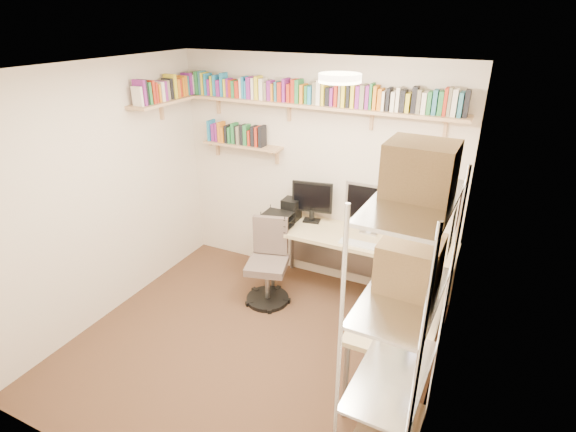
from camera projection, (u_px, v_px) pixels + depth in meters
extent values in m
plane|color=#4D3721|center=(250.00, 347.00, 4.23)|extent=(3.20, 3.20, 0.00)
cube|color=beige|center=(315.00, 174.00, 4.94)|extent=(3.20, 0.04, 2.50)
cube|color=beige|center=(102.00, 196.00, 4.34)|extent=(0.04, 3.00, 2.50)
cube|color=beige|center=(446.00, 272.00, 3.08)|extent=(0.04, 3.00, 2.50)
cube|color=beige|center=(106.00, 334.00, 2.48)|extent=(3.20, 0.04, 2.50)
cube|color=silver|center=(238.00, 70.00, 3.19)|extent=(3.20, 3.00, 0.04)
cube|color=white|center=(460.00, 203.00, 3.41)|extent=(0.01, 0.30, 0.42)
cube|color=white|center=(452.00, 230.00, 3.10)|extent=(0.01, 0.28, 0.38)
cylinder|color=#FFEAC6|center=(340.00, 78.00, 3.10)|extent=(0.30, 0.30, 0.06)
cube|color=tan|center=(312.00, 105.00, 4.52)|extent=(3.05, 0.25, 0.03)
cube|color=tan|center=(168.00, 101.00, 4.76)|extent=(0.25, 1.00, 0.03)
cube|color=tan|center=(243.00, 145.00, 5.09)|extent=(0.95, 0.20, 0.02)
cube|color=tan|center=(216.00, 102.00, 5.08)|extent=(0.03, 0.20, 0.20)
cube|color=tan|center=(288.00, 108.00, 4.72)|extent=(0.03, 0.20, 0.20)
cube|color=tan|center=(371.00, 116.00, 4.37)|extent=(0.03, 0.20, 0.20)
cube|color=tan|center=(446.00, 123.00, 4.09)|extent=(0.03, 0.20, 0.20)
cube|color=#7C745A|center=(192.00, 83.00, 5.04)|extent=(0.04, 0.15, 0.24)
cube|color=silver|center=(196.00, 84.00, 5.03)|extent=(0.04, 0.12, 0.20)
cube|color=#27773C|center=(199.00, 83.00, 5.00)|extent=(0.04, 0.13, 0.24)
cube|color=#2B6C82|center=(202.00, 83.00, 4.99)|extent=(0.03, 0.12, 0.25)
cube|color=yellow|center=(205.00, 83.00, 4.97)|extent=(0.03, 0.13, 0.24)
cube|color=teal|center=(208.00, 84.00, 4.96)|extent=(0.03, 0.13, 0.23)
cube|color=#7C227F|center=(211.00, 87.00, 4.96)|extent=(0.03, 0.12, 0.17)
cube|color=yellow|center=(213.00, 85.00, 4.94)|extent=(0.02, 0.11, 0.21)
cube|color=teal|center=(217.00, 85.00, 4.92)|extent=(0.04, 0.12, 0.22)
cube|color=#7C227F|center=(221.00, 88.00, 4.91)|extent=(0.04, 0.14, 0.17)
cube|color=teal|center=(224.00, 84.00, 4.87)|extent=(0.03, 0.12, 0.25)
cube|color=yellow|center=(227.00, 88.00, 4.87)|extent=(0.02, 0.13, 0.19)
cube|color=#7C227F|center=(229.00, 87.00, 4.86)|extent=(0.03, 0.11, 0.19)
cube|color=#AE2917|center=(232.00, 88.00, 4.85)|extent=(0.04, 0.13, 0.18)
cube|color=#27773C|center=(236.00, 89.00, 4.83)|extent=(0.04, 0.15, 0.18)
cube|color=#AE2917|center=(239.00, 89.00, 4.81)|extent=(0.04, 0.15, 0.18)
cube|color=silver|center=(243.00, 88.00, 4.79)|extent=(0.02, 0.12, 0.21)
cube|color=teal|center=(245.00, 87.00, 4.77)|extent=(0.03, 0.12, 0.22)
cube|color=teal|center=(248.00, 89.00, 4.77)|extent=(0.02, 0.14, 0.18)
cube|color=#7C227F|center=(251.00, 88.00, 4.74)|extent=(0.04, 0.15, 0.22)
cube|color=silver|center=(255.00, 88.00, 4.73)|extent=(0.03, 0.13, 0.22)
cube|color=yellow|center=(259.00, 88.00, 4.71)|extent=(0.04, 0.13, 0.24)
cube|color=silver|center=(263.00, 89.00, 4.69)|extent=(0.04, 0.13, 0.22)
cube|color=#7C745A|center=(267.00, 91.00, 4.68)|extent=(0.03, 0.11, 0.18)
cube|color=#7C227F|center=(271.00, 90.00, 4.66)|extent=(0.04, 0.11, 0.20)
cube|color=orange|center=(274.00, 92.00, 4.65)|extent=(0.02, 0.13, 0.17)
cube|color=#2B6C82|center=(278.00, 91.00, 4.63)|extent=(0.03, 0.12, 0.19)
cube|color=#AE2917|center=(282.00, 91.00, 4.61)|extent=(0.04, 0.15, 0.19)
cube|color=#7C227F|center=(286.00, 90.00, 4.58)|extent=(0.03, 0.15, 0.23)
cube|color=#AE2917|center=(290.00, 93.00, 4.57)|extent=(0.04, 0.12, 0.18)
cube|color=#AE2917|center=(295.00, 91.00, 4.54)|extent=(0.04, 0.12, 0.23)
cube|color=#27773C|center=(299.00, 91.00, 4.52)|extent=(0.04, 0.14, 0.23)
cube|color=orange|center=(304.00, 94.00, 4.51)|extent=(0.03, 0.15, 0.18)
cube|color=#27773C|center=(308.00, 94.00, 4.50)|extent=(0.03, 0.12, 0.18)
cube|color=teal|center=(311.00, 95.00, 4.48)|extent=(0.04, 0.13, 0.17)
cube|color=#7C745A|center=(316.00, 93.00, 4.45)|extent=(0.04, 0.11, 0.22)
cube|color=silver|center=(320.00, 92.00, 4.43)|extent=(0.04, 0.14, 0.24)
cube|color=yellow|center=(325.00, 92.00, 4.41)|extent=(0.03, 0.14, 0.24)
cube|color=black|center=(329.00, 96.00, 4.41)|extent=(0.04, 0.11, 0.17)
cube|color=#7C227F|center=(333.00, 97.00, 4.39)|extent=(0.03, 0.14, 0.17)
cube|color=#AE2917|center=(338.00, 93.00, 4.36)|extent=(0.03, 0.13, 0.25)
cube|color=#7C745A|center=(341.00, 95.00, 4.35)|extent=(0.02, 0.15, 0.21)
cube|color=yellow|center=(345.00, 95.00, 4.33)|extent=(0.03, 0.14, 0.23)
cube|color=black|center=(350.00, 94.00, 4.31)|extent=(0.03, 0.12, 0.24)
cube|color=yellow|center=(354.00, 96.00, 4.29)|extent=(0.04, 0.14, 0.22)
cube|color=#7C227F|center=(359.00, 97.00, 4.28)|extent=(0.04, 0.15, 0.21)
cube|color=#7C745A|center=(364.00, 96.00, 4.26)|extent=(0.04, 0.14, 0.22)
cube|color=#7C227F|center=(368.00, 97.00, 4.24)|extent=(0.03, 0.12, 0.22)
cube|color=#27773C|center=(372.00, 96.00, 4.22)|extent=(0.02, 0.11, 0.24)
cube|color=orange|center=(376.00, 97.00, 4.21)|extent=(0.03, 0.13, 0.22)
cube|color=orange|center=(381.00, 99.00, 4.20)|extent=(0.04, 0.12, 0.19)
cube|color=silver|center=(385.00, 100.00, 4.19)|extent=(0.03, 0.15, 0.18)
cube|color=black|center=(389.00, 99.00, 4.16)|extent=(0.03, 0.14, 0.21)
cube|color=silver|center=(394.00, 101.00, 4.15)|extent=(0.04, 0.15, 0.18)
cube|color=silver|center=(399.00, 99.00, 4.13)|extent=(0.03, 0.12, 0.22)
cube|color=black|center=(404.00, 101.00, 4.11)|extent=(0.04, 0.14, 0.20)
cube|color=yellow|center=(408.00, 103.00, 4.10)|extent=(0.04, 0.12, 0.17)
cube|color=black|center=(415.00, 100.00, 4.06)|extent=(0.04, 0.11, 0.23)
cube|color=#7C745A|center=(420.00, 101.00, 4.05)|extent=(0.03, 0.13, 0.21)
cube|color=silver|center=(425.00, 103.00, 4.04)|extent=(0.04, 0.15, 0.19)
cube|color=#27773C|center=(430.00, 103.00, 4.02)|extent=(0.04, 0.13, 0.20)
cube|color=#2B6C82|center=(435.00, 102.00, 4.00)|extent=(0.04, 0.12, 0.22)
cube|color=#27773C|center=(441.00, 103.00, 3.98)|extent=(0.04, 0.11, 0.21)
cube|color=#AE2917|center=(446.00, 102.00, 3.96)|extent=(0.03, 0.13, 0.24)
cube|color=#7C745A|center=(450.00, 101.00, 3.94)|extent=(0.03, 0.11, 0.25)
cube|color=silver|center=(455.00, 103.00, 3.93)|extent=(0.04, 0.12, 0.24)
cube|color=#2B6C82|center=(461.00, 104.00, 3.91)|extent=(0.04, 0.15, 0.21)
cube|color=black|center=(467.00, 103.00, 3.89)|extent=(0.04, 0.11, 0.24)
cube|color=silver|center=(137.00, 96.00, 4.35)|extent=(0.12, 0.03, 0.19)
cube|color=#7C227F|center=(140.00, 93.00, 4.37)|extent=(0.14, 0.03, 0.25)
cube|color=black|center=(142.00, 92.00, 4.40)|extent=(0.12, 0.03, 0.25)
cube|color=#27773C|center=(146.00, 93.00, 4.44)|extent=(0.14, 0.03, 0.21)
cube|color=#AE2917|center=(149.00, 92.00, 4.48)|extent=(0.14, 0.04, 0.23)
cube|color=#AE2917|center=(152.00, 92.00, 4.52)|extent=(0.13, 0.03, 0.20)
cube|color=orange|center=(155.00, 93.00, 4.56)|extent=(0.14, 0.03, 0.18)
cube|color=silver|center=(158.00, 92.00, 4.60)|extent=(0.14, 0.04, 0.19)
cube|color=#7C227F|center=(162.00, 91.00, 4.64)|extent=(0.13, 0.04, 0.20)
cube|color=#7C745A|center=(165.00, 90.00, 4.68)|extent=(0.12, 0.04, 0.20)
cube|color=black|center=(168.00, 89.00, 4.72)|extent=(0.12, 0.04, 0.21)
cube|color=yellow|center=(171.00, 86.00, 4.75)|extent=(0.14, 0.04, 0.25)
cube|color=orange|center=(174.00, 88.00, 4.81)|extent=(0.14, 0.04, 0.19)
cube|color=#AE2917|center=(177.00, 88.00, 4.85)|extent=(0.11, 0.04, 0.19)
cube|color=orange|center=(179.00, 87.00, 4.88)|extent=(0.13, 0.03, 0.20)
cube|color=orange|center=(182.00, 86.00, 4.92)|extent=(0.12, 0.04, 0.21)
cube|color=#2B6C82|center=(184.00, 85.00, 4.95)|extent=(0.12, 0.02, 0.20)
cube|color=#7C227F|center=(187.00, 84.00, 4.98)|extent=(0.13, 0.04, 0.23)
cube|color=#27773C|center=(189.00, 86.00, 5.03)|extent=(0.13, 0.02, 0.18)
cube|color=#7C745A|center=(191.00, 85.00, 5.05)|extent=(0.14, 0.02, 0.19)
cube|color=teal|center=(211.00, 130.00, 5.20)|extent=(0.03, 0.14, 0.23)
cube|color=#7C227F|center=(215.00, 132.00, 5.19)|extent=(0.04, 0.11, 0.20)
cube|color=#7C227F|center=(219.00, 132.00, 5.17)|extent=(0.03, 0.13, 0.21)
cube|color=orange|center=(222.00, 132.00, 5.15)|extent=(0.03, 0.13, 0.23)
cube|color=orange|center=(225.00, 134.00, 5.14)|extent=(0.04, 0.14, 0.18)
cube|color=black|center=(228.00, 134.00, 5.12)|extent=(0.03, 0.13, 0.20)
cube|color=#27773C|center=(231.00, 135.00, 5.11)|extent=(0.03, 0.14, 0.18)
cube|color=#27773C|center=(235.00, 133.00, 5.08)|extent=(0.04, 0.11, 0.23)
cube|color=black|center=(238.00, 134.00, 5.07)|extent=(0.02, 0.12, 0.21)
cube|color=#7C745A|center=(240.00, 135.00, 5.05)|extent=(0.03, 0.14, 0.21)
cube|color=black|center=(244.00, 134.00, 5.03)|extent=(0.04, 0.12, 0.22)
cube|color=#27773C|center=(247.00, 135.00, 5.02)|extent=(0.04, 0.12, 0.23)
cube|color=#AE2917|center=(251.00, 138.00, 5.01)|extent=(0.03, 0.12, 0.17)
cube|color=black|center=(254.00, 136.00, 4.98)|extent=(0.04, 0.12, 0.22)
cube|color=#AE2917|center=(258.00, 136.00, 4.96)|extent=(0.03, 0.13, 0.22)
cube|color=black|center=(262.00, 136.00, 4.94)|extent=(0.04, 0.13, 0.23)
cube|color=beige|center=(361.00, 238.00, 4.67)|extent=(1.92, 0.61, 0.04)
cube|color=beige|center=(403.00, 305.00, 3.61)|extent=(0.61, 1.31, 0.04)
cylinder|color=gray|center=(273.00, 261.00, 4.98)|extent=(0.04, 0.04, 0.71)
cylinder|color=gray|center=(292.00, 242.00, 5.39)|extent=(0.04, 0.04, 0.71)
cylinder|color=gray|center=(450.00, 278.00, 4.67)|extent=(0.04, 0.04, 0.71)
cylinder|color=gray|center=(345.00, 381.00, 3.37)|extent=(0.04, 0.04, 0.71)
cylinder|color=gray|center=(413.00, 404.00, 3.17)|extent=(0.04, 0.04, 0.71)
cube|color=gray|center=(366.00, 254.00, 5.02)|extent=(1.82, 0.02, 0.56)
cube|color=silver|center=(371.00, 204.00, 4.60)|extent=(0.56, 0.03, 0.42)
cube|color=black|center=(371.00, 205.00, 4.59)|extent=(0.50, 0.00, 0.37)
cube|color=black|center=(312.00, 197.00, 4.88)|extent=(0.44, 0.03, 0.34)
cube|color=black|center=(427.00, 270.00, 3.46)|extent=(0.03, 0.59, 0.38)
cube|color=white|center=(424.00, 270.00, 3.46)|extent=(0.00, 0.53, 0.33)
cube|color=white|center=(360.00, 244.00, 4.49)|extent=(0.42, 0.13, 0.02)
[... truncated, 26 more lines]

